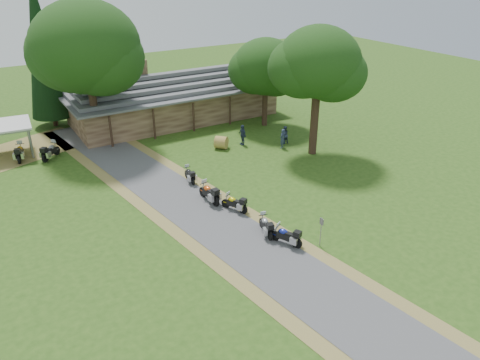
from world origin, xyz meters
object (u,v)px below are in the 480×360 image
motorcycle_row_c (234,202)px  motorcycle_row_e (190,174)px  motorcycle_row_a (286,235)px  motorcycle_row_b (266,225)px  motorcycle_carport_a (20,152)px  motorcycle_carport_b (50,150)px  motorcycle_row_d (209,192)px  lodge (174,95)px  hay_bale (221,142)px

motorcycle_row_c → motorcycle_row_e: bearing=-18.6°
motorcycle_row_a → motorcycle_row_b: size_ratio=1.02×
motorcycle_carport_a → motorcycle_carport_b: motorcycle_carport_a is taller
motorcycle_row_d → motorcycle_carport_a: (-10.02, 14.47, 0.01)m
motorcycle_row_c → motorcycle_carport_b: (-8.63, 15.51, 0.10)m
lodge → motorcycle_carport_b: lodge is taller
motorcycle_row_a → motorcycle_row_c: size_ratio=1.04×
motorcycle_row_c → motorcycle_carport_b: size_ratio=0.85×
lodge → motorcycle_row_e: 15.34m
motorcycle_row_c → lodge: bearing=-37.7°
motorcycle_row_b → motorcycle_carport_b: (-8.83, 18.95, 0.09)m
motorcycle_row_c → motorcycle_row_a: bearing=161.4°
motorcycle_row_a → motorcycle_row_d: motorcycle_row_d is taller
motorcycle_carport_a → motorcycle_carport_b: bearing=-98.1°
motorcycle_carport_b → motorcycle_carport_a: bearing=110.5°
hay_bale → lodge: bearing=90.5°
motorcycle_row_e → motorcycle_carport_a: 14.96m
motorcycle_row_a → motorcycle_row_e: 10.66m
motorcycle_carport_b → hay_bale: 14.30m
motorcycle_row_a → motorcycle_carport_a: motorcycle_carport_a is taller
motorcycle_row_b → lodge: bearing=3.4°
motorcycle_row_c → hay_bale: 11.17m
lodge → motorcycle_row_b: lodge is taller
motorcycle_row_a → motorcycle_row_c: bearing=-19.5°
motorcycle_row_c → motorcycle_row_e: (-0.61, 5.59, -0.03)m
motorcycle_row_d → motorcycle_carport_a: bearing=29.9°
motorcycle_row_b → motorcycle_carport_a: bearing=42.9°
motorcycle_row_c → motorcycle_carport_b: 17.75m
motorcycle_row_c → hay_bale: motorcycle_row_c is taller
lodge → motorcycle_row_a: (-3.99, -24.93, -1.81)m
motorcycle_row_c → motorcycle_row_b: bearing=158.4°
motorcycle_carport_a → motorcycle_row_d: bearing=-129.5°
motorcycle_row_b → hay_bale: 14.31m
lodge → motorcycle_row_c: bearing=-102.8°
motorcycle_row_c → motorcycle_row_d: bearing=-2.5°
motorcycle_row_b → motorcycle_row_c: motorcycle_row_b is taller
motorcycle_row_c → motorcycle_row_d: (-0.83, 2.02, 0.10)m
hay_bale → motorcycle_carport_b: bearing=158.0°
motorcycle_carport_a → motorcycle_carport_b: 2.43m
motorcycle_row_a → motorcycle_carport_b: bearing=-1.6°
motorcycle_carport_a → hay_bale: size_ratio=1.93×
motorcycle_carport_a → motorcycle_carport_b: (2.22, -0.98, -0.01)m
motorcycle_row_e → motorcycle_carport_a: motorcycle_carport_a is taller
lodge → motorcycle_carport_a: 15.86m
motorcycle_row_a → motorcycle_carport_b: 22.48m
motorcycle_row_e → hay_bale: size_ratio=1.55×
motorcycle_row_b → motorcycle_row_e: bearing=19.0°
motorcycle_row_b → motorcycle_carport_a: 22.79m
motorcycle_row_c → motorcycle_carport_a: bearing=8.5°
motorcycle_row_c → motorcycle_row_e: size_ratio=1.05×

